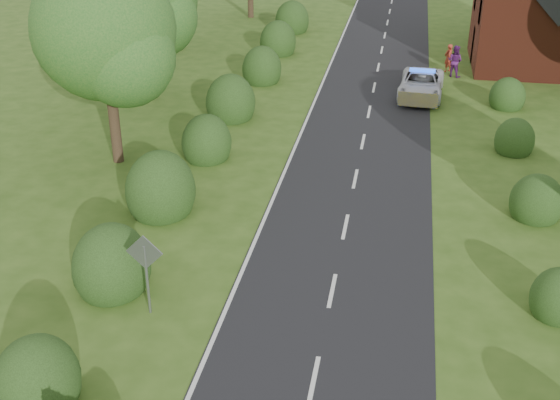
% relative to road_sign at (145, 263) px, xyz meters
% --- Properties ---
extents(ground, '(120.00, 120.00, 0.00)m').
position_rel_road_sign_xyz_m(ground, '(5.00, -2.00, -1.65)').
color(ground, '#355619').
extents(road, '(6.00, 70.00, 0.02)m').
position_rel_road_sign_xyz_m(road, '(5.00, 13.00, -1.64)').
color(road, black).
rests_on(road, ground).
extents(road_markings, '(4.96, 70.00, 0.01)m').
position_rel_road_sign_xyz_m(road_markings, '(3.40, 10.93, -1.63)').
color(road_markings, white).
rests_on(road_markings, road).
extents(hedgerow_left, '(2.75, 50.41, 3.00)m').
position_rel_road_sign_xyz_m(hedgerow_left, '(-1.51, 9.69, -0.91)').
color(hedgerow_left, '#1E3714').
rests_on(hedgerow_left, ground).
extents(hedgerow_right, '(2.10, 45.78, 2.10)m').
position_rel_road_sign_xyz_m(hedgerow_right, '(11.60, 9.21, -1.10)').
color(hedgerow_right, '#1E3714').
rests_on(hedgerow_right, ground).
extents(tree_left_a, '(5.74, 5.60, 8.38)m').
position_rel_road_sign_xyz_m(tree_left_a, '(-4.75, 9.86, 3.69)').
color(tree_left_a, '#332316').
rests_on(tree_left_a, ground).
extents(tree_left_b, '(5.74, 5.60, 8.07)m').
position_rel_road_sign_xyz_m(tree_left_b, '(-6.25, 17.86, 3.39)').
color(tree_left_b, '#332316').
rests_on(tree_left_b, ground).
extents(road_sign, '(1.06, 0.08, 2.53)m').
position_rel_road_sign_xyz_m(road_sign, '(0.00, 0.00, 0.00)').
color(road_sign, gray).
rests_on(road_sign, ground).
extents(house, '(8.00, 7.40, 9.17)m').
position_rel_road_sign_xyz_m(house, '(14.49, 28.00, 2.13)').
color(house, maroon).
rests_on(house, ground).
extents(police_van, '(2.51, 4.98, 1.48)m').
position_rel_road_sign_xyz_m(police_van, '(7.50, 20.96, -0.98)').
color(police_van, silver).
rests_on(police_van, ground).
extents(pedestrian_red, '(0.69, 0.69, 1.62)m').
position_rel_road_sign_xyz_m(pedestrian_red, '(9.03, 25.91, -0.84)').
color(pedestrian_red, '#BE3A29').
rests_on(pedestrian_red, ground).
extents(pedestrian_purple, '(1.10, 1.02, 1.81)m').
position_rel_road_sign_xyz_m(pedestrian_purple, '(9.36, 24.95, -0.75)').
color(pedestrian_purple, '#5E1F67').
rests_on(pedestrian_purple, ground).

